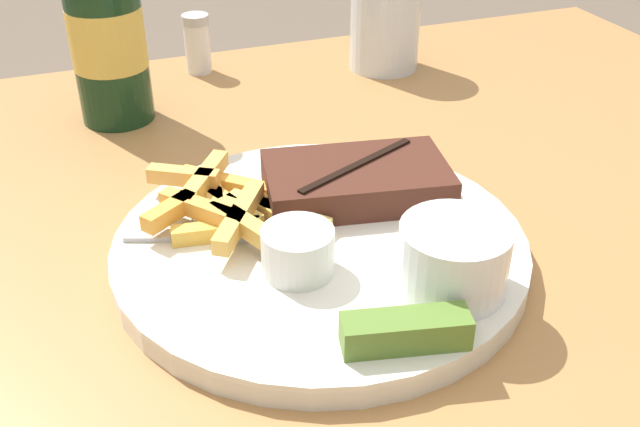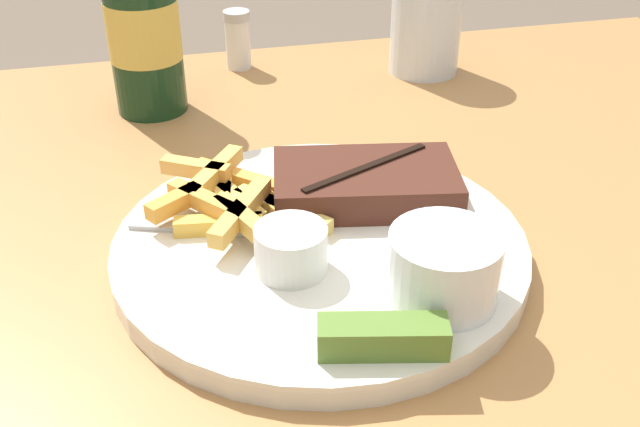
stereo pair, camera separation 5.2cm
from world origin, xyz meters
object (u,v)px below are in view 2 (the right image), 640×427
at_px(fork_utensil, 213,229).
at_px(knife_utensil, 310,206).
at_px(steak_portion, 366,183).
at_px(beer_bottle, 143,26).
at_px(pickle_spear, 383,337).
at_px(drinking_glass, 426,21).
at_px(coleslaw_cup, 444,264).
at_px(salt_shaker, 237,39).
at_px(dinner_plate, 320,248).
at_px(dipping_sauce_cup, 291,247).

bearing_deg(fork_utensil, knife_utensil, 29.77).
relative_size(steak_portion, beer_bottle, 0.62).
height_order(pickle_spear, beer_bottle, beer_bottle).
height_order(beer_bottle, drinking_glass, beer_bottle).
bearing_deg(coleslaw_cup, knife_utensil, 114.62).
bearing_deg(drinking_glass, steak_portion, -118.53).
bearing_deg(knife_utensil, coleslaw_cup, -119.77).
distance_m(steak_portion, salt_shaker, 0.34).
bearing_deg(knife_utensil, dinner_plate, -147.17).
height_order(steak_portion, drinking_glass, drinking_glass).
height_order(fork_utensil, knife_utensil, knife_utensil).
distance_m(steak_portion, pickle_spear, 0.17).
bearing_deg(pickle_spear, dipping_sauce_cup, 111.03).
relative_size(fork_utensil, salt_shaker, 2.00).
relative_size(coleslaw_cup, drinking_glass, 0.61).
bearing_deg(beer_bottle, steak_portion, -59.10).
height_order(pickle_spear, fork_utensil, pickle_spear).
relative_size(coleslaw_cup, beer_bottle, 0.29).
bearing_deg(fork_utensil, drinking_glass, 68.20).
bearing_deg(steak_portion, drinking_glass, 61.47).
bearing_deg(dinner_plate, drinking_glass, 58.54).
relative_size(dinner_plate, knife_utensil, 2.03).
height_order(dipping_sauce_cup, beer_bottle, beer_bottle).
distance_m(dinner_plate, drinking_glass, 0.39).
bearing_deg(fork_utensil, beer_bottle, 116.76).
bearing_deg(dinner_plate, salt_shaker, 90.13).
height_order(fork_utensil, drinking_glass, drinking_glass).
relative_size(dipping_sauce_cup, salt_shaker, 0.74).
bearing_deg(coleslaw_cup, dinner_plate, 124.84).
distance_m(fork_utensil, beer_bottle, 0.27).
height_order(steak_portion, coleslaw_cup, coleslaw_cup).
bearing_deg(drinking_glass, salt_shaker, 163.57).
xyz_separation_m(drinking_glass, salt_shaker, (-0.20, 0.06, -0.02)).
relative_size(steak_portion, drinking_glass, 1.31).
bearing_deg(dipping_sauce_cup, drinking_glass, 57.63).
bearing_deg(knife_utensil, fork_utensil, 135.01).
distance_m(coleslaw_cup, pickle_spear, 0.07).
height_order(dinner_plate, beer_bottle, beer_bottle).
distance_m(steak_portion, coleslaw_cup, 0.13).
xyz_separation_m(dinner_plate, knife_utensil, (0.00, 0.04, 0.01)).
bearing_deg(knife_utensil, dipping_sauce_cup, -166.85).
relative_size(fork_utensil, beer_bottle, 0.54).
bearing_deg(knife_utensil, drinking_glass, 1.09).
bearing_deg(drinking_glass, fork_utensil, -132.18).
height_order(dinner_plate, knife_utensil, knife_utensil).
height_order(dipping_sauce_cup, salt_shaker, salt_shaker).
relative_size(steak_portion, dipping_sauce_cup, 3.12).
relative_size(dipping_sauce_cup, knife_utensil, 0.33).
bearing_deg(dinner_plate, knife_utensil, 87.21).
xyz_separation_m(dinner_plate, salt_shaker, (-0.00, 0.39, 0.02)).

